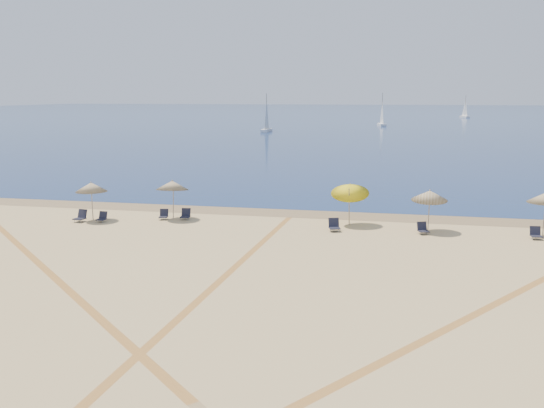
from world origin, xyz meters
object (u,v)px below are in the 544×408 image
at_px(chair_5, 186,215).
at_px(chair_8, 536,234).
at_px(chair_7, 423,229).
at_px(chair_4, 164,215).
at_px(sailboat_0, 267,120).
at_px(chair_3, 102,217).
at_px(umbrella_1, 91,187).
at_px(umbrella_3, 350,189).
at_px(umbrella_4, 430,195).
at_px(chair_6, 334,225).
at_px(sailboat_1, 382,116).
at_px(umbrella_2, 172,185).
at_px(chair_2, 81,216).
at_px(sailboat_2, 465,111).

height_order(chair_5, chair_8, chair_5).
bearing_deg(chair_7, chair_8, -19.21).
distance_m(chair_4, sailboat_0, 85.01).
xyz_separation_m(chair_3, chair_7, (18.73, 0.76, 0.01)).
bearing_deg(umbrella_1, umbrella_3, 6.80).
bearing_deg(chair_7, umbrella_4, 45.35).
relative_size(umbrella_3, umbrella_4, 1.15).
relative_size(umbrella_1, chair_7, 3.10).
height_order(chair_5, sailboat_0, sailboat_0).
relative_size(umbrella_4, chair_4, 3.51).
bearing_deg(chair_6, sailboat_1, 73.12).
xyz_separation_m(sailboat_0, sailboat_1, (22.59, 27.40, 0.04)).
bearing_deg(umbrella_1, chair_6, 0.48).
xyz_separation_m(chair_5, sailboat_0, (-13.11, 83.93, 2.04)).
height_order(chair_6, sailboat_1, sailboat_1).
bearing_deg(umbrella_2, chair_6, -7.32).
bearing_deg(umbrella_1, sailboat_0, 95.13).
bearing_deg(chair_4, chair_6, -16.48).
bearing_deg(umbrella_3, sailboat_0, 105.44).
height_order(umbrella_1, chair_4, umbrella_1).
bearing_deg(chair_2, chair_7, 13.05).
xyz_separation_m(umbrella_2, sailboat_1, (10.31, 111.26, 0.30)).
height_order(chair_2, chair_6, chair_2).
height_order(umbrella_1, chair_8, umbrella_1).
distance_m(umbrella_2, chair_6, 10.29).
bearing_deg(chair_2, chair_3, 19.19).
bearing_deg(umbrella_4, sailboat_0, 108.09).
distance_m(umbrella_4, sailboat_0, 88.54).
relative_size(chair_6, sailboat_0, 0.11).
xyz_separation_m(umbrella_3, sailboat_2, (25.10, 167.66, 0.06)).
bearing_deg(chair_7, umbrella_2, 156.69).
bearing_deg(chair_2, umbrella_4, 14.92).
relative_size(chair_8, sailboat_1, 0.09).
distance_m(chair_6, sailboat_1, 112.57).
distance_m(sailboat_0, sailboat_1, 35.51).
xyz_separation_m(umbrella_2, chair_7, (14.88, -0.98, -1.79)).
relative_size(umbrella_1, umbrella_2, 0.97).
relative_size(umbrella_1, sailboat_1, 0.30).
height_order(chair_6, chair_8, chair_6).
height_order(umbrella_2, chair_4, umbrella_2).
distance_m(umbrella_3, chair_7, 4.73).
height_order(umbrella_4, chair_2, umbrella_4).
xyz_separation_m(umbrella_1, sailboat_0, (-7.66, 85.28, 0.30)).
height_order(umbrella_2, chair_8, umbrella_2).
bearing_deg(chair_4, umbrella_2, 20.13).
bearing_deg(umbrella_2, chair_2, -159.28).
bearing_deg(umbrella_1, umbrella_4, 3.21).
distance_m(chair_5, chair_8, 19.89).
bearing_deg(umbrella_2, chair_4, -148.75).
height_order(chair_3, chair_6, chair_6).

